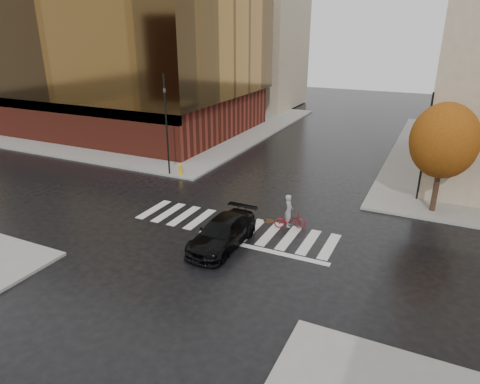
# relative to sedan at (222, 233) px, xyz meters

# --- Properties ---
(ground) EXTENTS (120.00, 120.00, 0.00)m
(ground) POSITION_rel_sedan_xyz_m (-0.50, 1.80, -0.73)
(ground) COLOR black
(ground) RESTS_ON ground
(sidewalk_nw) EXTENTS (30.00, 30.00, 0.15)m
(sidewalk_nw) POSITION_rel_sedan_xyz_m (-21.50, 22.80, -0.65)
(sidewalk_nw) COLOR gray
(sidewalk_nw) RESTS_ON ground
(crosswalk) EXTENTS (12.00, 3.00, 0.01)m
(crosswalk) POSITION_rel_sedan_xyz_m (-0.50, 2.30, -0.72)
(crosswalk) COLOR silver
(crosswalk) RESTS_ON ground
(office_glass) EXTENTS (27.00, 19.00, 16.00)m
(office_glass) POSITION_rel_sedan_xyz_m (-22.50, 19.79, 7.55)
(office_glass) COLOR maroon
(office_glass) RESTS_ON sidewalk_nw
(building_nw_far) EXTENTS (14.00, 12.00, 20.00)m
(building_nw_far) POSITION_rel_sedan_xyz_m (-16.50, 38.80, 9.42)
(building_nw_far) COLOR tan
(building_nw_far) RESTS_ON sidewalk_nw
(tree_ne_a) EXTENTS (3.80, 3.80, 6.50)m
(tree_ne_a) POSITION_rel_sedan_xyz_m (9.50, 9.20, 3.73)
(tree_ne_a) COLOR #2F2115
(tree_ne_a) RESTS_ON sidewalk_ne
(sedan) EXTENTS (2.13, 5.04, 1.45)m
(sedan) POSITION_rel_sedan_xyz_m (0.00, 0.00, 0.00)
(sedan) COLOR black
(sedan) RESTS_ON ground
(cyclist) EXTENTS (1.85, 1.20, 1.99)m
(cyclist) POSITION_rel_sedan_xyz_m (2.41, 3.44, -0.05)
(cyclist) COLOR maroon
(cyclist) RESTS_ON ground
(traffic_light_nw) EXTENTS (0.21, 0.18, 7.34)m
(traffic_light_nw) POSITION_rel_sedan_xyz_m (-8.79, 8.10, 3.61)
(traffic_light_nw) COLOR black
(traffic_light_nw) RESTS_ON sidewalk_nw
(traffic_light_ne) EXTENTS (0.15, 0.18, 6.78)m
(traffic_light_ne) POSITION_rel_sedan_xyz_m (8.50, 10.80, 3.23)
(traffic_light_ne) COLOR black
(traffic_light_ne) RESTS_ON sidewalk_ne
(fire_hydrant) EXTENTS (0.30, 0.30, 0.83)m
(fire_hydrant) POSITION_rel_sedan_xyz_m (-7.92, 8.30, -0.12)
(fire_hydrant) COLOR #F3AA0E
(fire_hydrant) RESTS_ON sidewalk_nw
(manhole) EXTENTS (0.70, 0.70, 0.01)m
(manhole) POSITION_rel_sedan_xyz_m (1.04, 3.80, -0.72)
(manhole) COLOR #482F19
(manhole) RESTS_ON ground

